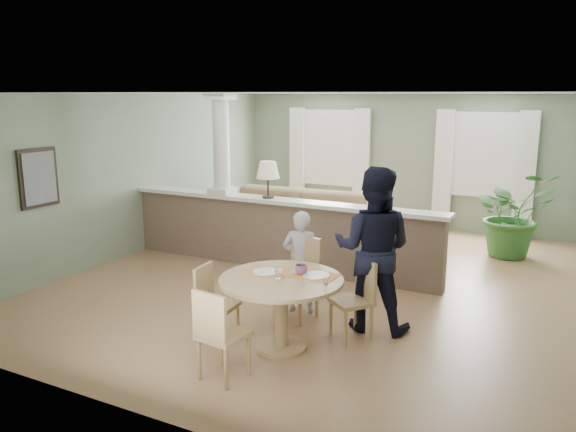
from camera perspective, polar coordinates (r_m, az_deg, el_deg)
The scene contains 12 objects.
ground at distance 8.37m, azimuth 3.69°, elevation -6.47°, with size 8.00×8.00×0.00m, color tan.
room_shell at distance 8.56m, azimuth 5.36°, elevation 6.36°, with size 7.02×8.02×2.71m.
pony_wall at distance 8.77m, azimuth -1.64°, elevation -0.78°, with size 5.32×0.38×2.70m.
sofa at distance 10.05m, azimuth 0.67°, elevation -0.37°, with size 3.34×1.31×0.98m, color #9B8354.
houseplant at distance 10.11m, azimuth 21.85°, elevation 0.20°, with size 1.31×1.13×1.45m, color #2D6026.
dining_table at distance 5.99m, azimuth -0.61°, elevation -7.78°, with size 1.32×1.32×0.90m.
chair_far_boy at distance 6.86m, azimuth 1.22°, elevation -5.88°, with size 0.52×0.52×0.99m.
chair_far_man at distance 6.35m, azimuth 7.00°, elevation -8.00°, with size 0.57×0.57×0.90m.
chair_near at distance 5.42m, azimuth -7.10°, elevation -11.54°, with size 0.47×0.47×0.92m.
chair_side at distance 6.29m, azimuth -7.67°, elevation -8.45°, with size 0.41×0.41×0.86m.
child_person at distance 7.00m, azimuth 1.34°, elevation -4.66°, with size 0.47×0.31×1.30m, color #A3A4A9.
man_person at distance 6.49m, azimuth 8.63°, elevation -3.36°, with size 0.93×0.72×1.91m, color black.
Camera 1 is at (3.12, -7.29, 2.69)m, focal length 35.00 mm.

